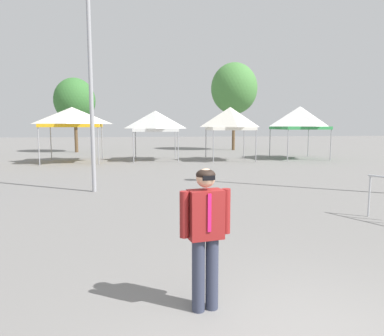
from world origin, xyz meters
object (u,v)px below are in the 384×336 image
at_px(tree_behind_tents_right, 75,101).
at_px(canopy_tent_left_of_center, 155,121).
at_px(person_foreground, 205,229).
at_px(tree_behind_tents_center, 234,89).
at_px(canopy_tent_right_of_center, 300,118).
at_px(light_pole_near_lift, 89,36).
at_px(canopy_tent_behind_center, 72,117).
at_px(canopy_tent_center, 230,119).

bearing_deg(tree_behind_tents_right, canopy_tent_left_of_center, -51.77).
height_order(person_foreground, tree_behind_tents_center, tree_behind_tents_center).
bearing_deg(canopy_tent_right_of_center, light_pole_near_lift, -139.82).
relative_size(canopy_tent_left_of_center, canopy_tent_right_of_center, 0.90).
height_order(light_pole_near_lift, tree_behind_tents_center, light_pole_near_lift).
xyz_separation_m(canopy_tent_behind_center, tree_behind_tents_center, (12.85, 9.33, 2.88)).
relative_size(canopy_tent_left_of_center, tree_behind_tents_center, 0.40).
distance_m(canopy_tent_behind_center, canopy_tent_center, 9.98).
height_order(canopy_tent_left_of_center, person_foreground, canopy_tent_left_of_center).
bearing_deg(canopy_tent_left_of_center, tree_behind_tents_right, 128.23).
height_order(canopy_tent_right_of_center, person_foreground, canopy_tent_right_of_center).
xyz_separation_m(canopy_tent_center, tree_behind_tents_right, (-11.28, 9.11, 1.67)).
height_order(canopy_tent_right_of_center, tree_behind_tents_center, tree_behind_tents_center).
distance_m(light_pole_near_lift, tree_behind_tents_right, 19.48).
relative_size(canopy_tent_right_of_center, tree_behind_tents_center, 0.45).
xyz_separation_m(canopy_tent_behind_center, person_foreground, (4.94, -18.75, -1.78)).
bearing_deg(canopy_tent_center, tree_behind_tents_center, 73.57).
relative_size(canopy_tent_center, tree_behind_tents_right, 0.55).
relative_size(canopy_tent_left_of_center, person_foreground, 1.83).
xyz_separation_m(canopy_tent_behind_center, canopy_tent_center, (9.97, -0.45, -0.07)).
xyz_separation_m(canopy_tent_center, person_foreground, (-5.03, -18.30, -1.71)).
relative_size(canopy_tent_left_of_center, tree_behind_tents_right, 0.52).
bearing_deg(canopy_tent_left_of_center, tree_behind_tents_center, 49.22).
bearing_deg(canopy_tent_right_of_center, canopy_tent_left_of_center, 178.24).
xyz_separation_m(canopy_tent_behind_center, tree_behind_tents_right, (-1.31, 8.66, 1.60)).
bearing_deg(person_foreground, canopy_tent_left_of_center, 89.29).
height_order(canopy_tent_left_of_center, canopy_tent_right_of_center, canopy_tent_right_of_center).
height_order(canopy_tent_left_of_center, tree_behind_tents_center, tree_behind_tents_center).
xyz_separation_m(canopy_tent_left_of_center, canopy_tent_right_of_center, (9.86, -0.30, 0.23)).
bearing_deg(tree_behind_tents_center, canopy_tent_behind_center, -144.01).
relative_size(canopy_tent_behind_center, canopy_tent_left_of_center, 1.10).
distance_m(canopy_tent_center, canopy_tent_right_of_center, 5.10).
height_order(canopy_tent_behind_center, canopy_tent_left_of_center, canopy_tent_behind_center).
xyz_separation_m(canopy_tent_right_of_center, tree_behind_tents_right, (-16.35, 8.54, 1.60)).
bearing_deg(tree_behind_tents_right, canopy_tent_behind_center, -81.39).
xyz_separation_m(canopy_tent_right_of_center, light_pole_near_lift, (-12.48, -10.54, 2.41)).
bearing_deg(canopy_tent_left_of_center, canopy_tent_right_of_center, -1.76).
xyz_separation_m(canopy_tent_behind_center, canopy_tent_left_of_center, (5.17, 0.43, -0.23)).
bearing_deg(light_pole_near_lift, canopy_tent_left_of_center, 76.41).
height_order(canopy_tent_center, tree_behind_tents_center, tree_behind_tents_center).
relative_size(person_foreground, tree_behind_tents_center, 0.22).
xyz_separation_m(canopy_tent_center, light_pole_near_lift, (-7.42, -9.97, 2.48)).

